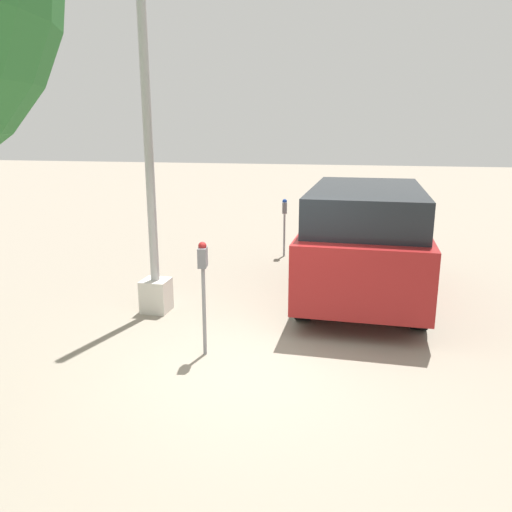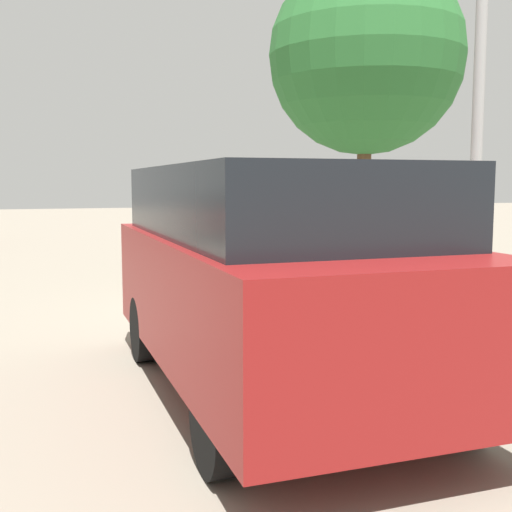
{
  "view_description": "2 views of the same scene",
  "coord_description": "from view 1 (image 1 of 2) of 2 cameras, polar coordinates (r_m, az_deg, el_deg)",
  "views": [
    {
      "loc": [
        -5.8,
        -1.39,
        2.97
      ],
      "look_at": [
        0.8,
        0.08,
        1.27
      ],
      "focal_mm": 35.0,
      "sensor_mm": 36.0,
      "label": 1
    },
    {
      "loc": [
        8.42,
        -3.39,
        1.88
      ],
      "look_at": [
        0.0,
        -0.4,
        0.85
      ],
      "focal_mm": 45.0,
      "sensor_mm": 36.0,
      "label": 2
    }
  ],
  "objects": [
    {
      "name": "ground_plane",
      "position": [
        6.66,
        -0.84,
        -12.34
      ],
      "size": [
        80.0,
        80.0,
        0.0
      ],
      "primitive_type": "plane",
      "color": "gray"
    },
    {
      "name": "parking_meter_near",
      "position": [
        6.58,
        -6.07,
        -1.91
      ],
      "size": [
        0.22,
        0.14,
        1.57
      ],
      "rotation": [
        0.0,
        0.0,
        0.17
      ],
      "color": "gray",
      "rests_on": "ground"
    },
    {
      "name": "parking_meter_far",
      "position": [
        11.96,
        3.28,
        4.78
      ],
      "size": [
        0.22,
        0.14,
        1.4
      ],
      "rotation": [
        0.0,
        0.0,
        0.17
      ],
      "color": "gray",
      "rests_on": "ground"
    },
    {
      "name": "lamp_post",
      "position": [
        8.25,
        -11.8,
        4.79
      ],
      "size": [
        0.44,
        0.44,
        5.63
      ],
      "color": "beige",
      "rests_on": "ground"
    },
    {
      "name": "parked_van",
      "position": [
        9.17,
        12.3,
        2.03
      ],
      "size": [
        4.58,
        2.05,
        2.02
      ],
      "rotation": [
        0.0,
        0.0,
        -0.01
      ],
      "color": "maroon",
      "rests_on": "ground"
    }
  ]
}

